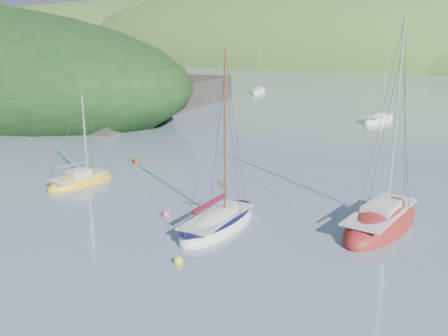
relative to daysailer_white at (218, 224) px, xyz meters
The scene contains 7 objects.
ground 4.37m from the daysailer_white, 104.01° to the right, with size 700.00×700.00×0.00m, color slate.
daysailer_white is the anchor object (origin of this frame).
sloop_red 8.70m from the daysailer_white, 32.79° to the left, with size 3.35×8.12×11.73m.
sailboat_yellow 12.31m from the daysailer_white, behind, with size 2.61×5.21×6.63m.
distant_sloop_a 37.50m from the daysailer_white, 92.69° to the left, with size 3.35×6.74×9.20m.
distant_sloop_c 62.45m from the daysailer_white, 116.20° to the left, with size 3.81×6.51×8.78m.
mooring_buoys 2.00m from the daysailer_white, 126.27° to the left, with size 25.02×13.17×0.42m.
Camera 1 is at (14.44, -16.57, 10.00)m, focal length 40.00 mm.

